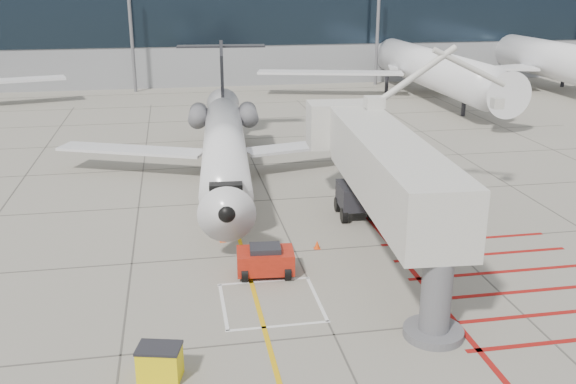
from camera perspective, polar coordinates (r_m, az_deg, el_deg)
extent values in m
plane|color=gray|center=(28.72, 2.14, -8.51)|extent=(260.00, 260.00, 0.00)
cone|color=#F64A0C|center=(33.55, -5.83, -4.02)|extent=(0.34, 0.34, 0.47)
cone|color=#F3430C|center=(32.55, 2.60, -4.70)|extent=(0.32, 0.32, 0.44)
cube|color=gray|center=(96.43, -0.91, 14.94)|extent=(180.00, 28.00, 14.00)
cube|color=black|center=(82.56, 0.72, 15.04)|extent=(180.00, 0.10, 6.00)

